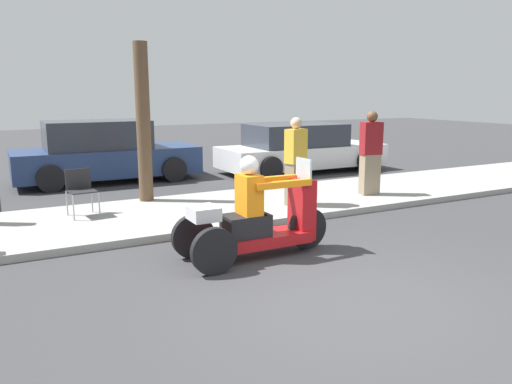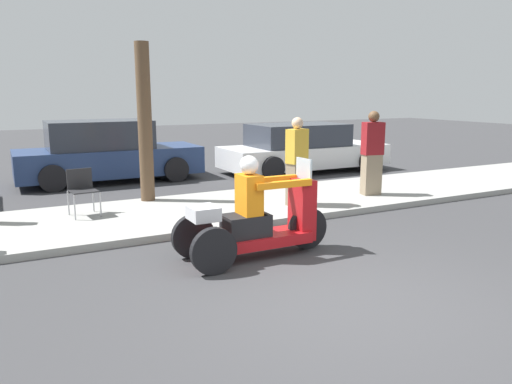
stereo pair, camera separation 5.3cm
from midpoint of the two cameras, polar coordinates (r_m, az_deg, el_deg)
ground_plane at (r=5.68m, az=11.28°, el=-12.46°), size 60.00×60.00×0.00m
sidewalk_strip at (r=9.50m, az=-6.19°, el=-2.19°), size 28.00×2.80×0.12m
motorcycle_trike at (r=6.93m, az=0.28°, el=-3.39°), size 2.26×0.84×1.44m
spectator_near_curb at (r=10.85m, az=13.27°, el=4.16°), size 0.46×0.33×1.77m
spectator_with_child at (r=9.59m, az=4.84°, el=3.29°), size 0.45×0.35×1.69m
folding_chair_curbside at (r=9.34m, az=-19.14°, el=0.55°), size 0.51×0.51×0.82m
parked_car_lot_center at (r=13.40m, az=-16.58°, el=4.29°), size 4.56×1.93×1.57m
parked_car_lot_left at (r=14.52m, az=5.41°, el=4.92°), size 4.85×2.07×1.38m
tree_trunk at (r=10.16m, az=-12.45°, el=7.70°), size 0.28×0.28×3.11m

